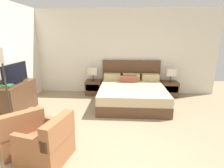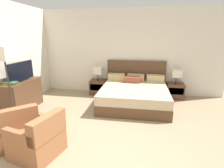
# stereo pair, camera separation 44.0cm
# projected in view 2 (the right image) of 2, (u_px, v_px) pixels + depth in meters

# --- Properties ---
(ground_plane) EXTENTS (11.04, 11.04, 0.00)m
(ground_plane) POSITION_uv_depth(u_px,v_px,m) (93.00, 166.00, 2.68)
(ground_plane) COLOR #998466
(wall_back) EXTENTS (6.58, 0.06, 2.78)m
(wall_back) POSITION_uv_depth(u_px,v_px,m) (122.00, 52.00, 5.83)
(wall_back) COLOR silver
(wall_back) RESTS_ON ground
(wall_left) EXTENTS (0.06, 5.48, 2.78)m
(wall_left) POSITION_uv_depth(u_px,v_px,m) (0.00, 59.00, 4.21)
(wall_left) COLOR silver
(wall_left) RESTS_ON ground
(bed) EXTENTS (1.92, 2.01, 1.14)m
(bed) POSITION_uv_depth(u_px,v_px,m) (134.00, 94.00, 5.08)
(bed) COLOR brown
(bed) RESTS_ON ground
(nightstand_left) EXTENTS (0.52, 0.45, 0.48)m
(nightstand_left) POSITION_uv_depth(u_px,v_px,m) (98.00, 87.00, 5.96)
(nightstand_left) COLOR brown
(nightstand_left) RESTS_ON ground
(nightstand_right) EXTENTS (0.52, 0.45, 0.48)m
(nightstand_right) POSITION_uv_depth(u_px,v_px,m) (175.00, 91.00, 5.55)
(nightstand_right) COLOR brown
(nightstand_right) RESTS_ON ground
(table_lamp_left) EXTENTS (0.29, 0.29, 0.44)m
(table_lamp_left) POSITION_uv_depth(u_px,v_px,m) (98.00, 71.00, 5.81)
(table_lamp_left) COLOR #332D28
(table_lamp_left) RESTS_ON nightstand_left
(table_lamp_right) EXTENTS (0.29, 0.29, 0.44)m
(table_lamp_right) POSITION_uv_depth(u_px,v_px,m) (177.00, 73.00, 5.40)
(table_lamp_right) COLOR #332D28
(table_lamp_right) RESTS_ON nightstand_right
(dresser) EXTENTS (0.46, 1.17, 0.79)m
(dresser) POSITION_uv_depth(u_px,v_px,m) (23.00, 95.00, 4.66)
(dresser) COLOR brown
(dresser) RESTS_ON ground
(tv) EXTENTS (0.18, 0.97, 0.48)m
(tv) POSITION_uv_depth(u_px,v_px,m) (21.00, 72.00, 4.55)
(tv) COLOR black
(tv) RESTS_ON dresser
(book_red_cover) EXTENTS (0.27, 0.23, 0.03)m
(book_red_cover) POSITION_uv_depth(u_px,v_px,m) (9.00, 84.00, 4.19)
(book_red_cover) COLOR gold
(book_red_cover) RESTS_ON dresser
(book_blue_cover) EXTENTS (0.28, 0.22, 0.04)m
(book_blue_cover) POSITION_uv_depth(u_px,v_px,m) (10.00, 83.00, 4.18)
(book_blue_cover) COLOR #2D7042
(book_blue_cover) RESTS_ON book_red_cover
(armchair_by_window) EXTENTS (0.97, 0.97, 0.76)m
(armchair_by_window) POSITION_uv_depth(u_px,v_px,m) (17.00, 128.00, 3.21)
(armchair_by_window) COLOR #935B38
(armchair_by_window) RESTS_ON ground
(armchair_companion) EXTENTS (0.83, 0.82, 0.76)m
(armchair_companion) POSITION_uv_depth(u_px,v_px,m) (39.00, 140.00, 2.85)
(armchair_companion) COLOR #935B38
(armchair_companion) RESTS_ON ground
(floor_lamp) EXTENTS (0.38, 0.38, 1.73)m
(floor_lamp) POSITION_uv_depth(u_px,v_px,m) (4.00, 58.00, 3.54)
(floor_lamp) COLOR #332D28
(floor_lamp) RESTS_ON ground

